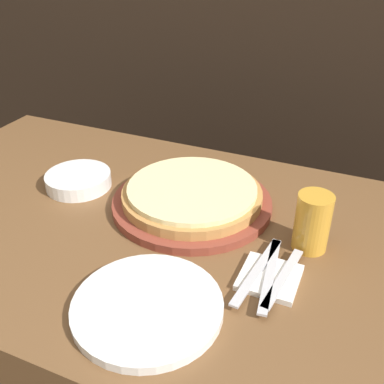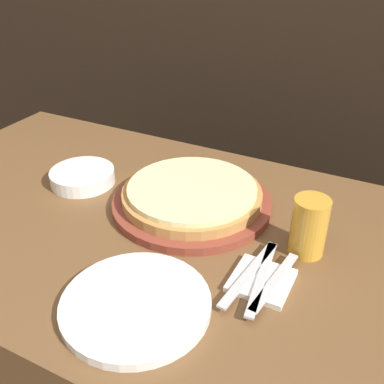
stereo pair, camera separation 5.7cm
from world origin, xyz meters
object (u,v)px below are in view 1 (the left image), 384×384
Objects in this scene: side_bowl at (78,180)px; dinner_plate at (148,307)px; fork at (257,271)px; dinner_knife at (270,274)px; spoon at (283,278)px; pizza_on_board at (192,197)px; beer_glass at (313,220)px.

dinner_plate is at bearing -40.27° from side_bowl.
dinner_plate is at bearing -133.03° from fork.
spoon is at bearing 0.00° from dinner_knife.
pizza_on_board is 2.06× the size of spoon.
dinner_plate is at bearing -127.33° from beer_glass.
pizza_on_board is at bearing 140.11° from fork.
beer_glass is 0.68× the size of spoon.
fork is at bearing 180.00° from spoon.
fork is (0.52, -0.15, -0.00)m from side_bowl.
dinner_plate is 1.24× the size of dinner_knife.
side_bowl is (-0.37, 0.31, 0.01)m from dinner_plate.
side_bowl reaches higher than spoon.
fork is 0.02m from dinner_knife.
spoon is at bearing -14.81° from side_bowl.
dinner_plate reaches higher than spoon.
beer_glass is 0.38m from dinner_plate.
fork is at bearing 46.97° from dinner_plate.
pizza_on_board is at bearing 100.45° from dinner_plate.
beer_glass reaches higher than fork.
fork is (0.15, 0.16, 0.01)m from dinner_plate.
pizza_on_board is 3.03× the size of beer_glass.
fork is 0.05m from spoon.
side_bowl is at bearing 163.84° from fork.
spoon is (0.05, 0.00, 0.00)m from fork.
fork and spoon have the same top height.
spoon is at bearing -34.12° from pizza_on_board.
pizza_on_board is 0.35m from dinner_plate.
pizza_on_board is 0.32m from spoon.
fork and dinner_knife have the same top height.
dinner_plate is 0.26m from spoon.
pizza_on_board is 1.76× the size of fork.
beer_glass is 0.47× the size of dinner_plate.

